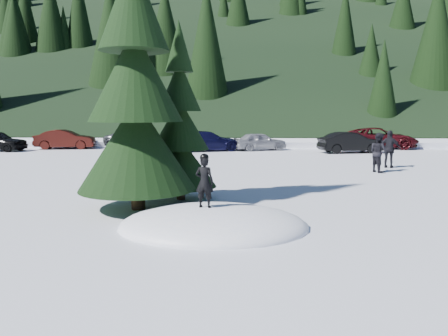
{
  "coord_description": "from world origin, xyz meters",
  "views": [
    {
      "loc": [
        0.6,
        -9.97,
        2.69
      ],
      "look_at": [
        0.17,
        2.28,
        1.1
      ],
      "focal_mm": 35.0,
      "sensor_mm": 36.0,
      "label": 1
    }
  ],
  "objects_px": {
    "spruce_tall": "(135,88)",
    "adult_1": "(390,149)",
    "car_2": "(136,139)",
    "car_6": "(378,138)",
    "adult_0": "(379,153)",
    "spruce_short": "(180,131)",
    "car_4": "(260,141)",
    "child_skier": "(204,182)",
    "car_5": "(350,142)",
    "car_3": "(207,141)",
    "car_1": "(65,139)"
  },
  "relations": [
    {
      "from": "spruce_short",
      "to": "car_5",
      "type": "bearing_deg",
      "value": 59.84
    },
    {
      "from": "spruce_short",
      "to": "car_4",
      "type": "relative_size",
      "value": 1.46
    },
    {
      "from": "adult_1",
      "to": "spruce_short",
      "type": "bearing_deg",
      "value": 66.34
    },
    {
      "from": "adult_0",
      "to": "car_4",
      "type": "xyz_separation_m",
      "value": [
        -4.78,
        10.87,
        -0.25
      ]
    },
    {
      "from": "car_1",
      "to": "car_6",
      "type": "relative_size",
      "value": 0.76
    },
    {
      "from": "spruce_tall",
      "to": "car_5",
      "type": "distance_m",
      "value": 19.89
    },
    {
      "from": "spruce_tall",
      "to": "car_4",
      "type": "relative_size",
      "value": 2.34
    },
    {
      "from": "car_3",
      "to": "car_6",
      "type": "height_order",
      "value": "car_6"
    },
    {
      "from": "car_1",
      "to": "car_2",
      "type": "relative_size",
      "value": 0.9
    },
    {
      "from": "child_skier",
      "to": "car_2",
      "type": "relative_size",
      "value": 0.25
    },
    {
      "from": "spruce_tall",
      "to": "car_6",
      "type": "bearing_deg",
      "value": 57.69
    },
    {
      "from": "car_5",
      "to": "adult_1",
      "type": "bearing_deg",
      "value": 167.69
    },
    {
      "from": "car_4",
      "to": "car_5",
      "type": "distance_m",
      "value": 6.07
    },
    {
      "from": "car_4",
      "to": "child_skier",
      "type": "bearing_deg",
      "value": 154.73
    },
    {
      "from": "car_1",
      "to": "car_5",
      "type": "relative_size",
      "value": 1.02
    },
    {
      "from": "child_skier",
      "to": "car_1",
      "type": "bearing_deg",
      "value": -48.26
    },
    {
      "from": "adult_0",
      "to": "car_2",
      "type": "xyz_separation_m",
      "value": [
        -13.82,
        12.45,
        -0.23
      ]
    },
    {
      "from": "child_skier",
      "to": "adult_0",
      "type": "relative_size",
      "value": 0.67
    },
    {
      "from": "spruce_short",
      "to": "car_5",
      "type": "relative_size",
      "value": 1.3
    },
    {
      "from": "car_2",
      "to": "car_6",
      "type": "height_order",
      "value": "car_6"
    },
    {
      "from": "spruce_tall",
      "to": "adult_1",
      "type": "bearing_deg",
      "value": 43.02
    },
    {
      "from": "child_skier",
      "to": "adult_0",
      "type": "distance_m",
      "value": 11.89
    },
    {
      "from": "spruce_tall",
      "to": "child_skier",
      "type": "bearing_deg",
      "value": -42.79
    },
    {
      "from": "car_5",
      "to": "car_6",
      "type": "relative_size",
      "value": 0.75
    },
    {
      "from": "car_5",
      "to": "car_2",
      "type": "bearing_deg",
      "value": 65.78
    },
    {
      "from": "spruce_short",
      "to": "car_1",
      "type": "distance_m",
      "value": 20.95
    },
    {
      "from": "spruce_tall",
      "to": "car_1",
      "type": "height_order",
      "value": "spruce_tall"
    },
    {
      "from": "spruce_short",
      "to": "car_4",
      "type": "xyz_separation_m",
      "value": [
        3.21,
        17.24,
        -1.48
      ]
    },
    {
      "from": "child_skier",
      "to": "car_3",
      "type": "distance_m",
      "value": 19.86
    },
    {
      "from": "child_skier",
      "to": "adult_1",
      "type": "relative_size",
      "value": 0.66
    },
    {
      "from": "spruce_tall",
      "to": "car_2",
      "type": "height_order",
      "value": "spruce_tall"
    },
    {
      "from": "adult_0",
      "to": "car_6",
      "type": "distance_m",
      "value": 13.28
    },
    {
      "from": "adult_0",
      "to": "car_6",
      "type": "bearing_deg",
      "value": -37.9
    },
    {
      "from": "car_1",
      "to": "car_2",
      "type": "height_order",
      "value": "car_1"
    },
    {
      "from": "car_3",
      "to": "car_2",
      "type": "bearing_deg",
      "value": 48.72
    },
    {
      "from": "car_5",
      "to": "adult_0",
      "type": "bearing_deg",
      "value": 161.55
    },
    {
      "from": "spruce_tall",
      "to": "adult_1",
      "type": "height_order",
      "value": "spruce_tall"
    },
    {
      "from": "adult_0",
      "to": "car_4",
      "type": "relative_size",
      "value": 0.48
    },
    {
      "from": "child_skier",
      "to": "car_2",
      "type": "distance_m",
      "value": 23.1
    },
    {
      "from": "child_skier",
      "to": "car_5",
      "type": "relative_size",
      "value": 0.29
    },
    {
      "from": "spruce_short",
      "to": "car_5",
      "type": "height_order",
      "value": "spruce_short"
    },
    {
      "from": "car_1",
      "to": "car_4",
      "type": "height_order",
      "value": "car_1"
    },
    {
      "from": "car_1",
      "to": "car_5",
      "type": "height_order",
      "value": "car_1"
    },
    {
      "from": "spruce_tall",
      "to": "child_skier",
      "type": "xyz_separation_m",
      "value": [
        2.0,
        -1.85,
        -2.25
      ]
    },
    {
      "from": "adult_1",
      "to": "car_3",
      "type": "height_order",
      "value": "adult_1"
    },
    {
      "from": "adult_1",
      "to": "car_2",
      "type": "height_order",
      "value": "adult_1"
    },
    {
      "from": "car_3",
      "to": "adult_1",
      "type": "bearing_deg",
      "value": -151.18
    },
    {
      "from": "adult_1",
      "to": "car_6",
      "type": "relative_size",
      "value": 0.33
    },
    {
      "from": "car_2",
      "to": "adult_1",
      "type": "bearing_deg",
      "value": -110.1
    },
    {
      "from": "car_4",
      "to": "car_5",
      "type": "relative_size",
      "value": 0.89
    }
  ]
}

